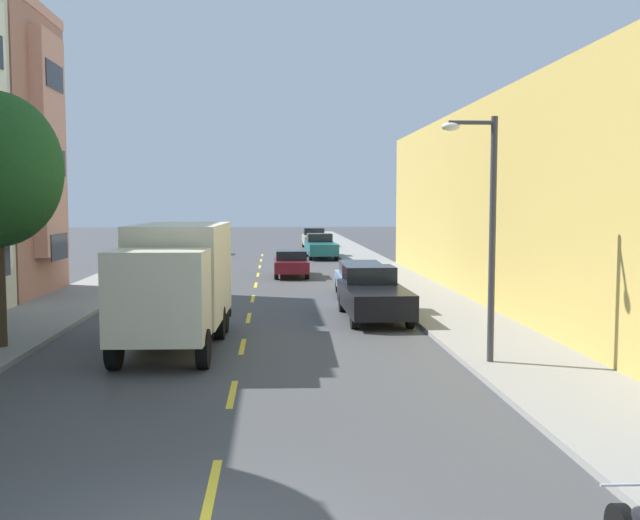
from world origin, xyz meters
TOP-DOWN VIEW (x-y plane):
  - ground_plane at (0.00, 30.00)m, footprint 160.00×160.00m
  - sidewalk_left at (-7.10, 28.00)m, footprint 3.20×120.00m
  - sidewalk_right at (7.10, 28.00)m, footprint 3.20×120.00m
  - lane_centerline_dashes at (0.00, 24.50)m, footprint 0.14×47.20m
  - apartment_block_opposite at (13.70, 20.00)m, footprint 10.00×36.00m
  - street_lamp at (5.93, 9.08)m, footprint 1.35×0.28m
  - delivery_box_truck at (-1.79, 12.20)m, footprint 2.59×7.08m
  - parked_hatchback_silver at (-4.25, 47.98)m, footprint 1.74×4.00m
  - parked_pickup_teal at (4.22, 43.56)m, footprint 2.15×5.35m
  - parked_pickup_black at (4.28, 16.60)m, footprint 2.06×5.32m
  - parked_pickup_champagne at (4.43, 54.96)m, footprint 2.04×5.31m
  - parked_wagon_sky at (4.49, 22.16)m, footprint 1.91×4.73m
  - moving_burgundy_sedan at (1.80, 30.92)m, footprint 1.80×4.50m

SIDE VIEW (x-z plane):
  - ground_plane at x=0.00m, z-range 0.00..0.00m
  - lane_centerline_dashes at x=0.00m, z-range 0.00..0.01m
  - sidewalk_left at x=-7.10m, z-range 0.00..0.14m
  - sidewalk_right at x=7.10m, z-range 0.00..0.14m
  - moving_burgundy_sedan at x=1.80m, z-range 0.03..1.46m
  - parked_hatchback_silver at x=-4.25m, z-range 0.01..1.51m
  - parked_wagon_sky at x=4.49m, z-range 0.05..1.55m
  - parked_pickup_teal at x=4.22m, z-range -0.04..1.69m
  - parked_pickup_black at x=4.28m, z-range -0.04..1.69m
  - parked_pickup_champagne at x=4.43m, z-range -0.04..1.69m
  - delivery_box_truck at x=-1.79m, z-range 0.22..3.58m
  - street_lamp at x=5.93m, z-range 0.66..6.53m
  - apartment_block_opposite at x=13.70m, z-range 0.00..7.88m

